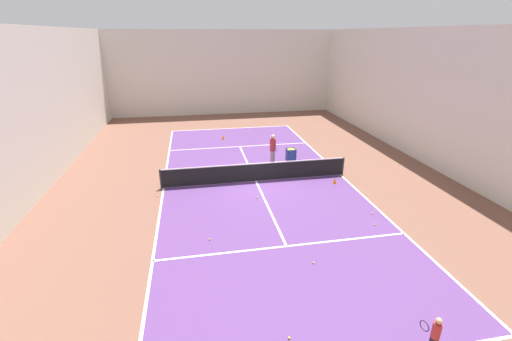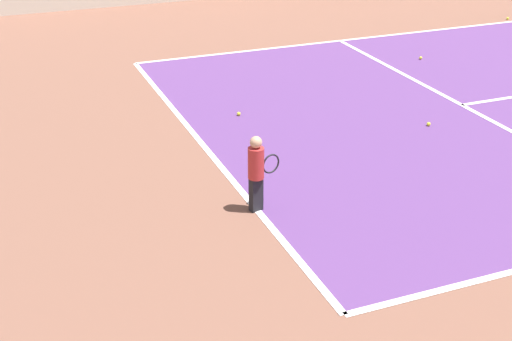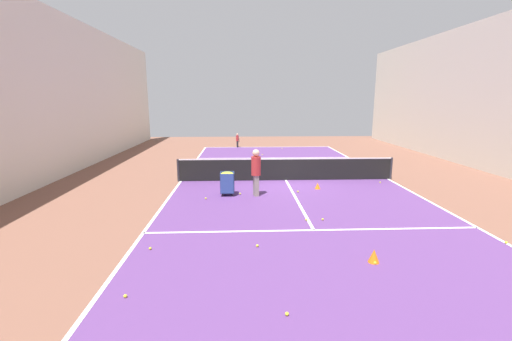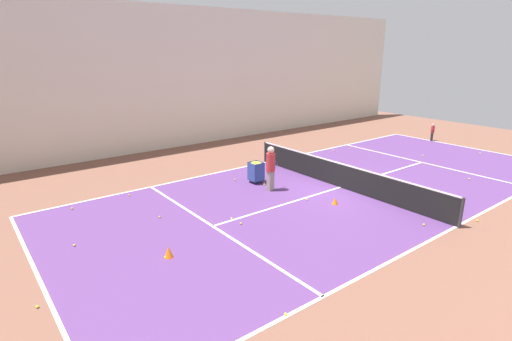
{
  "view_description": "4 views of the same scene",
  "coord_description": "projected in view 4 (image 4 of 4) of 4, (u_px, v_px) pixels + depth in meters",
  "views": [
    {
      "loc": [
        -3.15,
        -16.82,
        7.48
      ],
      "look_at": [
        0.0,
        0.0,
        0.63
      ],
      "focal_mm": 24.0,
      "sensor_mm": 36.0,
      "label": 1
    },
    {
      "loc": [
        10.33,
        -14.58,
        4.69
      ],
      "look_at": [
        2.38,
        -11.41,
        0.6
      ],
      "focal_mm": 50.0,
      "sensor_mm": 36.0,
      "label": 2
    },
    {
      "loc": [
        2.09,
        15.57,
        3.74
      ],
      "look_at": [
        1.52,
        2.54,
        1.02
      ],
      "focal_mm": 24.0,
      "sensor_mm": 36.0,
      "label": 3
    },
    {
      "loc": [
        -10.33,
        12.47,
        5.57
      ],
      "look_at": [
        2.65,
        2.42,
        0.55
      ],
      "focal_mm": 28.0,
      "sensor_mm": 36.0,
      "label": 4
    }
  ],
  "objects": [
    {
      "name": "tennis_ball_11",
      "position": [
        72.0,
        208.0,
        14.43
      ],
      "size": [
        0.07,
        0.07,
        0.07
      ],
      "primitive_type": "sphere",
      "color": "yellow",
      "rests_on": "ground"
    },
    {
      "name": "training_cone_1",
      "position": [
        169.0,
        252.0,
        11.08
      ],
      "size": [
        0.26,
        0.26,
        0.32
      ],
      "primitive_type": "cone",
      "color": "orange",
      "rests_on": "ground"
    },
    {
      "name": "line_baseline_near",
      "position": [
        469.0,
        148.0,
        23.41
      ],
      "size": [
        9.82,
        0.1,
        0.0
      ],
      "primitive_type": "cube",
      "color": "white",
      "rests_on": "ground"
    },
    {
      "name": "tennis_ball_17",
      "position": [
        235.0,
        180.0,
        17.6
      ],
      "size": [
        0.07,
        0.07,
        0.07
      ],
      "primitive_type": "sphere",
      "color": "yellow",
      "rests_on": "ground"
    },
    {
      "name": "tennis_ball_5",
      "position": [
        286.0,
        314.0,
        8.68
      ],
      "size": [
        0.07,
        0.07,
        0.07
      ],
      "primitive_type": "sphere",
      "color": "yellow",
      "rests_on": "ground"
    },
    {
      "name": "tennis_ball_3",
      "position": [
        333.0,
        150.0,
        22.74
      ],
      "size": [
        0.07,
        0.07,
        0.07
      ],
      "primitive_type": "sphere",
      "color": "yellow",
      "rests_on": "ground"
    },
    {
      "name": "line_baseline_far",
      "position": [
        39.0,
        279.0,
        10.06
      ],
      "size": [
        9.82,
        0.1,
        0.0
      ],
      "primitive_type": "cube",
      "color": "white",
      "rests_on": "ground"
    },
    {
      "name": "tennis_ball_2",
      "position": [
        424.0,
        225.0,
        13.1
      ],
      "size": [
        0.07,
        0.07,
        0.07
      ],
      "primitive_type": "sphere",
      "color": "yellow",
      "rests_on": "ground"
    },
    {
      "name": "tennis_ball_0",
      "position": [
        129.0,
        195.0,
        15.74
      ],
      "size": [
        0.07,
        0.07,
        0.07
      ],
      "primitive_type": "sphere",
      "color": "yellow",
      "rests_on": "ground"
    },
    {
      "name": "court_playing_area",
      "position": [
        340.0,
        187.0,
        16.74
      ],
      "size": [
        9.82,
        22.8,
        0.0
      ],
      "color": "#563370",
      "rests_on": "ground"
    },
    {
      "name": "tennis_ball_16",
      "position": [
        277.0,
        161.0,
        20.47
      ],
      "size": [
        0.07,
        0.07,
        0.07
      ],
      "primitive_type": "sphere",
      "color": "yellow",
      "rests_on": "ground"
    },
    {
      "name": "tennis_ball_12",
      "position": [
        307.0,
        199.0,
        15.3
      ],
      "size": [
        0.07,
        0.07,
        0.07
      ],
      "primitive_type": "sphere",
      "color": "yellow",
      "rests_on": "ground"
    },
    {
      "name": "training_cone_0",
      "position": [
        335.0,
        201.0,
        14.89
      ],
      "size": [
        0.23,
        0.23,
        0.26
      ],
      "primitive_type": "cone",
      "color": "orange",
      "rests_on": "ground"
    },
    {
      "name": "tennis_ball_20",
      "position": [
        469.0,
        179.0,
        17.7
      ],
      "size": [
        0.07,
        0.07,
        0.07
      ],
      "primitive_type": "sphere",
      "color": "yellow",
      "rests_on": "ground"
    },
    {
      "name": "line_sideline_right",
      "position": [
        266.0,
        162.0,
        20.45
      ],
      "size": [
        0.1,
        22.8,
        0.0
      ],
      "primitive_type": "cube",
      "color": "white",
      "rests_on": "ground"
    },
    {
      "name": "tennis_ball_1",
      "position": [
        74.0,
        245.0,
        11.73
      ],
      "size": [
        0.07,
        0.07,
        0.07
      ],
      "primitive_type": "sphere",
      "color": "yellow",
      "rests_on": "ground"
    },
    {
      "name": "line_service_near",
      "position": [
        422.0,
        162.0,
        20.41
      ],
      "size": [
        9.82,
        0.1,
        0.0
      ],
      "primitive_type": "cube",
      "color": "white",
      "rests_on": "ground"
    },
    {
      "name": "ground_plane",
      "position": [
        340.0,
        187.0,
        16.74
      ],
      "size": [
        38.44,
        38.44,
        0.0
      ],
      "primitive_type": "plane",
      "color": "brown"
    },
    {
      "name": "coach_at_net",
      "position": [
        271.0,
        165.0,
        16.09
      ],
      "size": [
        0.43,
        0.71,
        1.85
      ],
      "rotation": [
        0.0,
        0.0,
        -1.39
      ],
      "color": "gray",
      "rests_on": "ground"
    },
    {
      "name": "ball_cart",
      "position": [
        256.0,
        168.0,
        17.13
      ],
      "size": [
        0.54,
        0.53,
        0.94
      ],
      "color": "#2D478C",
      "rests_on": "ground"
    },
    {
      "name": "tennis_ball_4",
      "position": [
        37.0,
        307.0,
        8.94
      ],
      "size": [
        0.07,
        0.07,
        0.07
      ],
      "primitive_type": "sphere",
      "color": "yellow",
      "rests_on": "ground"
    },
    {
      "name": "player_near_baseline",
      "position": [
        433.0,
        131.0,
        25.02
      ],
      "size": [
        0.3,
        0.54,
        1.09
      ],
      "rotation": [
        0.0,
        0.0,
        1.83
      ],
      "color": "black",
      "rests_on": "ground"
    },
    {
      "name": "line_service_far",
      "position": [
        213.0,
        226.0,
        13.06
      ],
      "size": [
        9.82,
        0.1,
        0.0
      ],
      "primitive_type": "cube",
      "color": "white",
      "rests_on": "ground"
    },
    {
      "name": "hall_enclosure_right",
      "position": [
        204.0,
        77.0,
        23.75
      ],
      "size": [
        0.15,
        34.74,
        7.88
      ],
      "color": "silver",
      "rests_on": "ground"
    },
    {
      "name": "tennis_ball_10",
      "position": [
        160.0,
        217.0,
        13.71
      ],
      "size": [
        0.07,
        0.07,
        0.07
      ],
      "primitive_type": "sphere",
      "color": "yellow",
      "rests_on": "ground"
    },
    {
      "name": "tennis_ball_9",
      "position": [
        349.0,
        149.0,
        23.04
      ],
      "size": [
        0.07,
        0.07,
        0.07
      ],
      "primitive_type": "sphere",
      "color": "yellow",
      "rests_on": "ground"
    },
    {
      "name": "tennis_ball_19",
      "position": [
        480.0,
        153.0,
        22.01
      ],
      "size": [
        0.07,
        0.07,
        0.07
      ],
      "primitive_type": "sphere",
      "color": "yellow",
      "rests_on": "ground"
    },
    {
      "name": "line_sideline_left",
      "position": [
        456.0,
        227.0,
        13.02
      ],
      "size": [
        0.1,
        22.8,
        0.0
      ],
      "primitive_type": "cube",
      "color": "white",
      "rests_on": "ground"
    },
    {
      "name": "tennis_ball_14",
      "position": [
        241.0,
        224.0,
        13.19
      ],
      "size": [
        0.07,
        0.07,
        0.07
      ],
      "primitive_type": "sphere",
      "color": "yellow",
      "rests_on": "ground"
    },
    {
      "name": "tennis_net",
      "position": [
        341.0,
        175.0,
        16.58
      ],
      "size": [
        10.12,
        0.1,
        1.05
      ],
      "color": "#2D2D33",
      "rests_on": "ground"
    },
    {
      "name": "tennis_ball_8",
      "position": [
        423.0,
        155.0,
        21.58
      ],
      "size": [
        0.07,
        0.07,
        0.07
      ],
      "primitive_type": "sphere",
      "color": "yellow",
      "rests_on": "ground"
    },
    {
      "name": "tennis_ball_15",
      "position": [
        264.0,
        184.0,
        16.97
      ],
      "size": [
        0.07,
        0.07,
        0.07
      ],
      "primitive_type": "sphere",
      "color": "yellow",
      "rests_on": "ground"
    },
    {
      "name": "tennis_ball_18",
      "position": [
        232.0,
        219.0,
        13.57
      ],
      "size": [
        0.07,
        0.07,
        0.07
      ],
      "primitive_type": "sphere",
      "color": "yellow",
      "rests_on": "ground"
    },
    {
      "name": "line_centre_service",
      "position": [
        340.0,
        187.0,
        16.74
      ],
      "size": [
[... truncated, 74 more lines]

